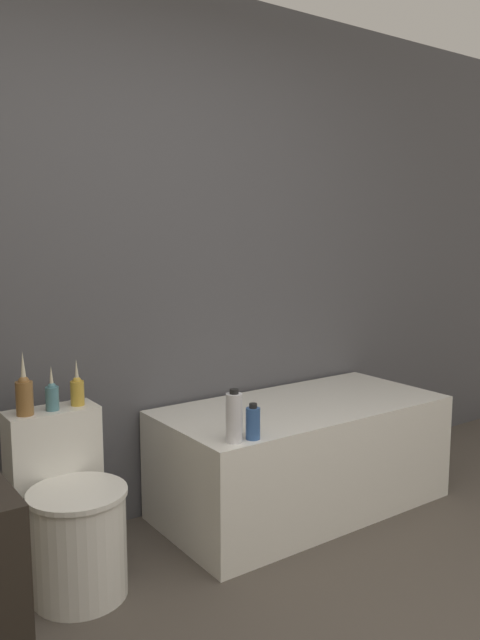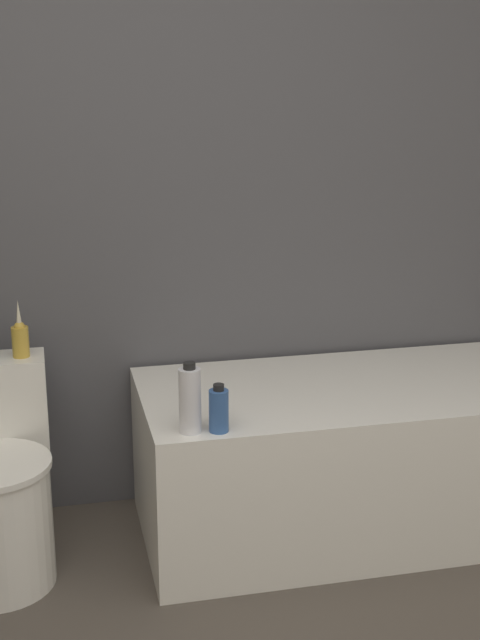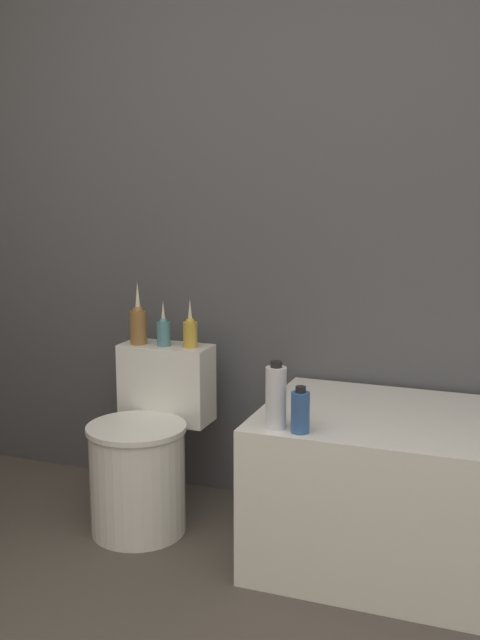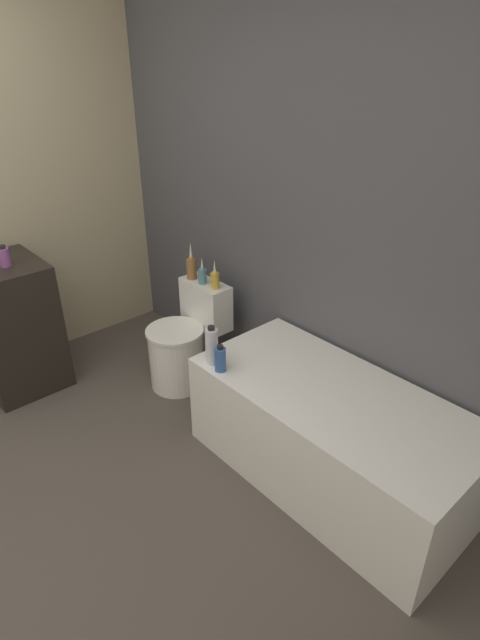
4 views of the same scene
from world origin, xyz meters
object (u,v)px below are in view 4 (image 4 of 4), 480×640
Objects in this scene: shampoo_bottle_tall at (212,346)px; vase_silver at (202,275)px; bathtub at (330,435)px; shampoo_bottle_short at (220,359)px; vase_bronze at (215,279)px; soap_bottle_glass at (4,257)px; toilet at (184,343)px; vase_gold at (191,266)px.

vase_silver is at bearing 145.43° from shampoo_bottle_tall.
shampoo_bottle_short reaches higher than bathtub.
bathtub is 7.49× the size of vase_bronze.
soap_bottle_glass is 1.30m from vase_bronze.
soap_bottle_glass is at bearing -156.09° from bathtub.
bathtub is 1.34m from vase_silver.
toilet is 5.13× the size of soap_bottle_glass.
vase_bronze reaches higher than vase_silver.
vase_bronze reaches higher than toilet.
bathtub is at bearing 28.95° from shampoo_bottle_short.
toilet is 0.76m from shampoo_bottle_tall.
shampoo_bottle_tall is (0.50, -0.44, -0.10)m from vase_bronze.
toilet is 1.25m from soap_bottle_glass.
vase_gold is at bearing 150.00° from shampoo_bottle_tall.
vase_gold is 1.39× the size of vase_silver.
vase_bronze reaches higher than shampoo_bottle_tall.
bathtub is at bearing 23.91° from soap_bottle_glass.
shampoo_bottle_tall is (0.73, -0.42, -0.12)m from vase_gold.
toilet is 0.53m from vase_gold.
shampoo_bottle_tall is (0.62, -0.43, -0.10)m from vase_silver.
bathtub is 11.00× the size of soap_bottle_glass.
toilet is at bearing -57.36° from vase_gold.
vase_bronze is (0.80, 1.01, -0.18)m from soap_bottle_glass.
toilet is at bearing -178.29° from bathtub.
toilet is 2.66× the size of vase_gold.
shampoo_bottle_short is at bearing -151.05° from bathtub.
soap_bottle_glass reaches higher than vase_bronze.
vase_bronze reaches higher than bathtub.
bathtub is 2.14× the size of toilet.
vase_bronze is 0.87× the size of shampoo_bottle_tall.
vase_silver is at bearing 2.00° from vase_gold.
vase_gold is (-1.35, 0.14, 0.50)m from bathtub.
soap_bottle_glass reaches higher than toilet.
vase_silver is (0.69, 1.00, -0.19)m from soap_bottle_glass.
vase_gold reaches higher than bathtub.
shampoo_bottle_short is at bearing -28.03° from vase_gold.
vase_gold is 0.12m from vase_silver.
bathtub is 5.69× the size of vase_gold.
vase_bronze is at bearing 138.96° from shampoo_bottle_tall.
vase_bronze is at bearing 4.55° from vase_gold.
vase_silver is 0.95× the size of vase_bronze.
vase_gold reaches higher than shampoo_bottle_tall.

